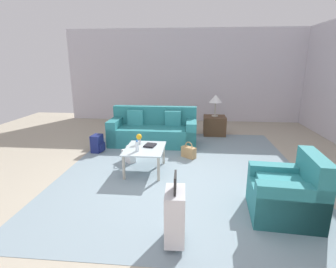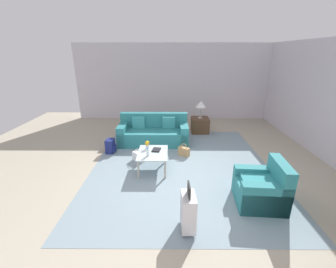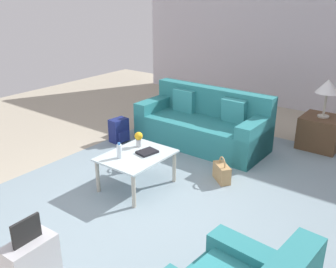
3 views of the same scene
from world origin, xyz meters
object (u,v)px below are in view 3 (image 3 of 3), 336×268
at_px(side_table, 321,132).
at_px(backpack_navy, 119,131).
at_px(flower_vase, 139,138).
at_px(handbag_white, 136,158).
at_px(water_bottle, 119,151).
at_px(coffee_table, 136,159).
at_px(handbag_tan, 222,172).
at_px(coffee_table_book, 147,152).
at_px(couch, 204,126).
at_px(table_lamp, 328,87).

distance_m(side_table, backpack_navy, 3.32).
distance_m(flower_vase, handbag_white, 0.59).
relative_size(water_bottle, backpack_navy, 0.51).
height_order(coffee_table, handbag_tan, coffee_table).
distance_m(coffee_table, coffee_table_book, 0.16).
bearing_deg(flower_vase, couch, 178.18).
relative_size(coffee_table_book, side_table, 0.40).
relative_size(coffee_table, handbag_white, 2.53).
bearing_deg(handbag_tan, coffee_table_book, -46.52).
height_order(couch, handbag_white, couch).
bearing_deg(side_table, coffee_table, -28.18).
xyz_separation_m(coffee_table, side_table, (-2.80, 1.50, -0.14)).
bearing_deg(water_bottle, handbag_tan, 138.06).
distance_m(table_lamp, backpack_navy, 3.42).
xyz_separation_m(flower_vase, backpack_navy, (-0.78, -1.14, -0.39)).
xyz_separation_m(flower_vase, handbag_white, (-0.23, -0.28, -0.46)).
bearing_deg(coffee_table, handbag_white, -136.41).
bearing_deg(coffee_table, coffee_table_book, 146.31).
height_order(coffee_table_book, side_table, side_table).
distance_m(coffee_table_book, side_table, 3.04).
bearing_deg(backpack_navy, flower_vase, 55.65).
xyz_separation_m(water_bottle, backpack_navy, (-1.20, -1.19, -0.36)).
height_order(couch, table_lamp, table_lamp).
bearing_deg(coffee_table, handbag_tan, 135.09).
xyz_separation_m(side_table, backpack_navy, (1.80, -2.79, -0.07)).
distance_m(couch, coffee_table, 1.80).
distance_m(side_table, handbag_tan, 2.11).
relative_size(couch, coffee_table, 2.36).
bearing_deg(coffee_table_book, table_lamp, 163.04).
bearing_deg(coffee_table, water_bottle, -26.57).
bearing_deg(water_bottle, handbag_white, -153.06).
height_order(coffee_table, coffee_table_book, coffee_table_book).
height_order(water_bottle, side_table, water_bottle).
relative_size(couch, coffee_table_book, 8.72).
bearing_deg(handbag_tan, backpack_navy, -95.19).
distance_m(coffee_table_book, backpack_navy, 1.65).
xyz_separation_m(couch, water_bottle, (2.00, -0.00, 0.25)).
height_order(flower_vase, handbag_white, flower_vase).
xyz_separation_m(couch, handbag_tan, (0.99, 0.91, -0.18)).
bearing_deg(backpack_navy, couch, 123.84).
bearing_deg(coffee_table, backpack_navy, -127.76).
distance_m(couch, handbag_tan, 1.35).
bearing_deg(handbag_tan, side_table, 160.79).
height_order(coffee_table, backpack_navy, coffee_table).
distance_m(coffee_table, water_bottle, 0.27).
distance_m(coffee_table, handbag_white, 0.68).
xyz_separation_m(flower_vase, handbag_tan, (-0.59, 0.96, -0.46)).
height_order(side_table, backpack_navy, side_table).
distance_m(flower_vase, backpack_navy, 1.44).
xyz_separation_m(water_bottle, handbag_white, (-0.65, -0.33, -0.43)).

